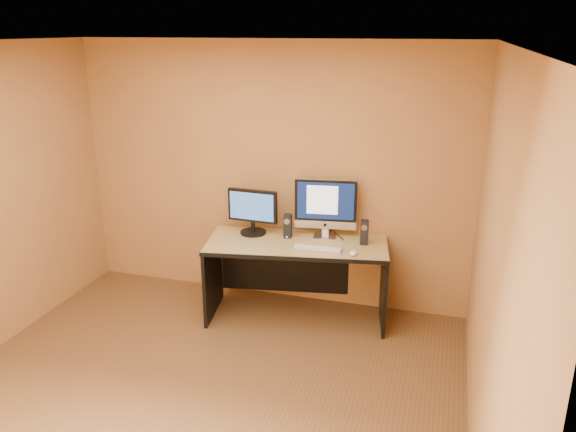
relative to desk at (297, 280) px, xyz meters
The scene contains 12 objects.
floor 1.67m from the desk, 104.14° to the right, with size 4.00×4.00×0.00m, color brown.
walls 1.86m from the desk, 104.14° to the right, with size 4.00×4.00×2.60m, color #A97744, non-canonical shape.
ceiling 2.74m from the desk, 104.14° to the right, with size 4.00×4.00×0.00m, color white.
desk is the anchor object (origin of this frame).
imac 0.75m from the desk, 44.50° to the left, with size 0.60×0.22×0.58m, color #B9B9BD, non-canonical shape.
second_monitor 0.78m from the desk, 167.01° to the left, with size 0.51×0.25×0.44m, color black, non-canonical shape.
speaker_left 0.53m from the desk, 139.78° to the left, with size 0.07×0.08×0.23m, color black, non-canonical shape.
speaker_right 0.80m from the desk, 12.44° to the left, with size 0.07×0.08×0.23m, color black, non-canonical shape.
keyboard 0.48m from the desk, 29.19° to the right, with size 0.45×0.12×0.02m, color silver.
mouse 0.71m from the desk, 15.45° to the right, with size 0.06×0.11×0.04m, color white.
cable_a 0.59m from the desk, 37.00° to the left, with size 0.01×0.01×0.23m, color black.
cable_b 0.56m from the desk, 55.62° to the left, with size 0.01×0.01×0.19m, color black.
Camera 1 is at (1.70, -3.16, 2.70)m, focal length 35.00 mm.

